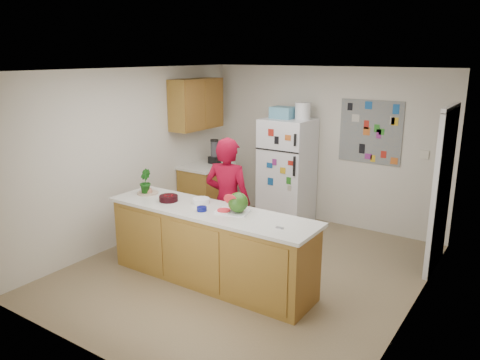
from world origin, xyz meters
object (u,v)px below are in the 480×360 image
Objects in this scene: person at (228,202)px; cherry_bowl at (169,198)px; watermelon at (238,202)px; refrigerator at (287,171)px.

person is 7.26× the size of cherry_bowl.
person is at bearing 49.41° from cherry_bowl.
person is 7.24× the size of watermelon.
person is at bearing -86.27° from refrigerator.
watermelon is at bearing -75.44° from refrigerator.
refrigerator is 7.33× the size of cherry_bowl.
refrigerator reaches higher than person.
person reaches higher than watermelon.
person is (0.12, -1.83, -0.01)m from refrigerator.
watermelon is (0.48, -0.48, 0.21)m from person.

